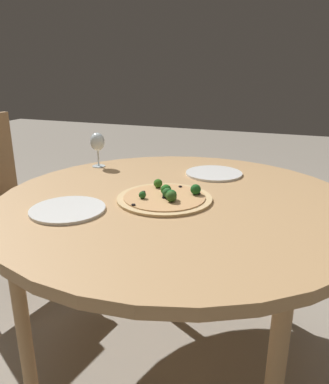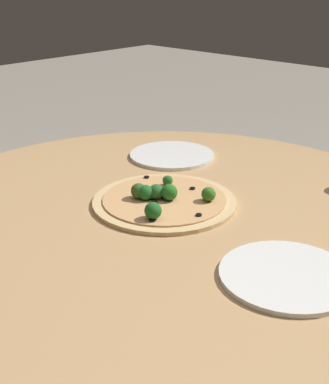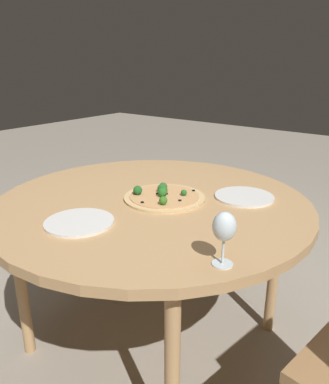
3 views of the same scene
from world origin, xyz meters
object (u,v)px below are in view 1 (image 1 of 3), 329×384
Objects in this scene: chair at (2,203)px; wine_glass at (97,143)px; pizza at (166,197)px; plate_near at (214,173)px; plate_far at (68,210)px.

chair is 0.62m from wine_glass.
chair is 1.03m from pizza.
plate_far is (-0.36, -0.61, 0.00)m from plate_near.
plate_near is 0.71m from plate_far.
wine_glass is at bearing -173.86° from plate_near.
chair reaches higher than plate_near.
chair is 3.82× the size of plate_near.
wine_glass reaches higher than plate_far.
chair reaches higher than wine_glass.
wine_glass is at bearing 144.79° from pizza.
pizza is 0.35m from plate_far.
pizza is at bearing -92.46° from chair.
plate_near is at bearing -70.72° from chair.
pizza is 2.11× the size of wine_glass.
wine_glass is (0.51, 0.14, 0.33)m from chair.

